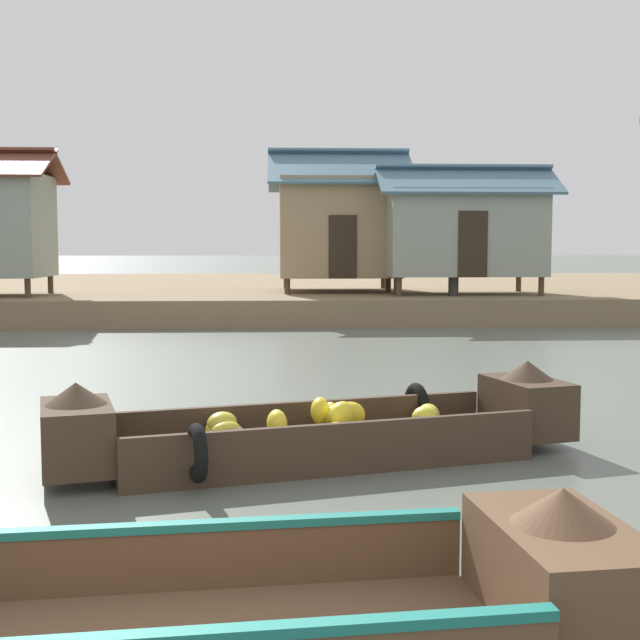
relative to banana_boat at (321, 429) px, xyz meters
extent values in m
plane|color=#596056|center=(-1.03, 5.28, -0.31)|extent=(300.00, 300.00, 0.00)
cube|color=#7F6B4C|center=(-1.03, 23.32, 0.05)|extent=(160.00, 20.00, 0.72)
cube|color=#3D2D21|center=(-0.01, -0.02, -0.25)|extent=(4.22, 2.25, 0.12)
cube|color=#3D2D21|center=(-0.16, 0.54, -0.01)|extent=(3.92, 1.13, 0.38)
cube|color=#3D2D21|center=(0.14, -0.57, -0.01)|extent=(3.92, 1.13, 0.38)
cube|color=#3D2D21|center=(2.24, 0.59, 0.10)|extent=(0.87, 1.17, 0.59)
cone|color=#3D2D21|center=(2.24, 0.59, 0.49)|extent=(0.69, 0.69, 0.20)
cube|color=#3D2D21|center=(-2.25, -0.62, 0.10)|extent=(0.87, 1.17, 0.59)
cone|color=#3D2D21|center=(-2.25, -0.62, 0.49)|extent=(0.69, 0.69, 0.20)
cube|color=#3D2D21|center=(-0.84, -0.24, 0.01)|extent=(0.48, 1.12, 0.05)
torus|color=black|center=(1.12, 1.01, 0.03)|extent=(0.25, 0.53, 0.52)
torus|color=black|center=(-1.13, -1.04, 0.03)|extent=(0.25, 0.53, 0.52)
ellipsoid|color=yellow|center=(0.32, 0.36, 0.07)|extent=(0.31, 0.23, 0.28)
ellipsoid|color=yellow|center=(0.11, 0.36, 0.07)|extent=(0.24, 0.29, 0.27)
ellipsoid|color=yellow|center=(1.18, -0.05, 0.00)|extent=(0.35, 0.33, 0.19)
ellipsoid|color=gold|center=(0.17, 0.19, 0.10)|extent=(0.39, 0.35, 0.21)
ellipsoid|color=yellow|center=(1.18, 0.61, 0.00)|extent=(0.26, 0.32, 0.26)
ellipsoid|color=yellow|center=(-1.03, 0.09, -0.01)|extent=(0.34, 0.33, 0.22)
ellipsoid|color=yellow|center=(-0.44, -0.25, 0.12)|extent=(0.24, 0.31, 0.27)
ellipsoid|color=yellow|center=(0.00, 0.18, 0.15)|extent=(0.22, 0.31, 0.28)
ellipsoid|color=gold|center=(-0.94, -0.02, 0.00)|extent=(0.38, 0.35, 0.19)
ellipsoid|color=yellow|center=(0.20, 0.17, 0.10)|extent=(0.33, 0.33, 0.28)
ellipsoid|color=yellow|center=(0.14, -0.32, 0.05)|extent=(0.39, 0.39, 0.18)
ellipsoid|color=yellow|center=(1.11, 0.37, 0.04)|extent=(0.34, 0.32, 0.23)
ellipsoid|color=yellow|center=(0.21, 0.01, 0.15)|extent=(0.35, 0.37, 0.26)
ellipsoid|color=gold|center=(-0.99, 0.09, 0.05)|extent=(0.42, 0.41, 0.23)
cube|color=brown|center=(-1.49, -3.48, -0.02)|extent=(4.33, 0.50, 0.35)
cube|color=#196B60|center=(-1.49, -3.48, 0.18)|extent=(4.33, 0.51, 0.05)
cube|color=brown|center=(1.09, -3.95, 0.07)|extent=(0.82, 1.34, 0.53)
cone|color=brown|center=(1.09, -3.95, 0.43)|extent=(0.61, 0.61, 0.20)
cylinder|color=#4C3826|center=(-7.04, 14.70, 0.67)|extent=(0.16, 0.16, 0.52)
cylinder|color=#4C3826|center=(-7.04, 17.01, 0.67)|extent=(0.16, 0.16, 0.52)
cylinder|color=#4C3826|center=(-0.13, 16.16, 0.63)|extent=(0.16, 0.16, 0.45)
cylinder|color=#4C3826|center=(3.02, 16.16, 0.63)|extent=(0.16, 0.16, 0.45)
cylinder|color=#4C3826|center=(-0.13, 19.20, 0.63)|extent=(0.16, 0.16, 0.45)
cylinder|color=#4C3826|center=(3.02, 19.20, 0.63)|extent=(0.16, 0.16, 0.45)
cube|color=#9E8460|center=(1.45, 17.68, 2.32)|extent=(3.55, 3.45, 2.92)
cube|color=#2D2319|center=(1.45, 15.94, 1.75)|extent=(0.80, 0.04, 1.80)
cube|color=slate|center=(1.45, 16.82, 4.10)|extent=(4.25, 2.20, 1.20)
cube|color=slate|center=(1.45, 18.54, 4.10)|extent=(4.25, 2.20, 1.20)
cylinder|color=#4C3826|center=(2.92, 14.92, 0.67)|extent=(0.16, 0.16, 0.53)
cylinder|color=#4C3826|center=(6.87, 14.92, 0.67)|extent=(0.16, 0.16, 0.53)
cylinder|color=#4C3826|center=(2.92, 17.14, 0.67)|extent=(0.16, 0.16, 0.53)
cylinder|color=#4C3826|center=(6.87, 17.14, 0.67)|extent=(0.16, 0.16, 0.53)
cube|color=gray|center=(4.90, 16.03, 2.15)|extent=(4.36, 2.62, 2.44)
cube|color=#2D2319|center=(4.90, 14.70, 1.83)|extent=(0.80, 0.04, 1.80)
cube|color=slate|center=(4.90, 15.38, 3.63)|extent=(5.06, 1.80, 0.93)
cube|color=slate|center=(4.90, 16.69, 3.63)|extent=(5.06, 1.80, 0.93)
cylinder|color=#332D28|center=(4.47, 15.13, 0.78)|extent=(0.28, 0.28, 0.75)
cylinder|color=#B7AD99|center=(4.47, 15.13, 1.46)|extent=(0.34, 0.34, 0.60)
sphere|color=#9E7556|center=(4.47, 15.13, 1.88)|extent=(0.22, 0.22, 0.22)
cone|color=tan|center=(4.47, 15.13, 2.00)|extent=(0.44, 0.44, 0.14)
camera|label=1|loc=(-0.44, -8.35, 1.83)|focal=48.05mm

